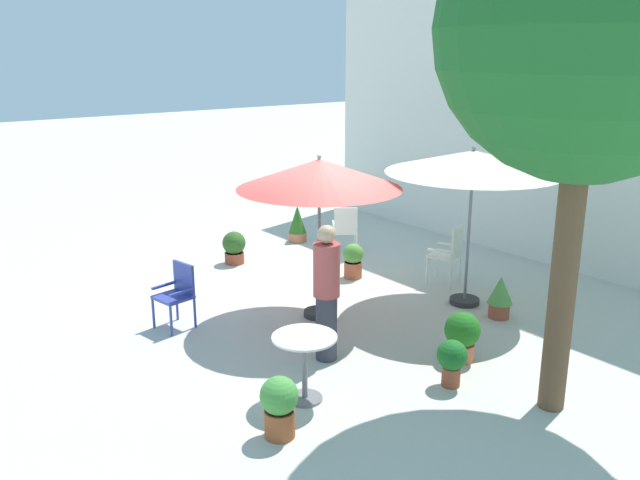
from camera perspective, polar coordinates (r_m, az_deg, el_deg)
ground_plane at (r=10.14m, az=0.83°, el=-5.26°), size 60.00×60.00×0.00m
villa_facade at (r=12.65m, az=16.78°, el=10.63°), size 9.50×0.30×5.28m
shade_tree at (r=6.85m, az=22.47°, el=16.34°), size 2.99×2.85×5.27m
patio_umbrella_0 at (r=9.76m, az=12.85°, el=6.39°), size 2.48×2.48×2.35m
patio_umbrella_1 at (r=9.05m, az=-0.07°, el=5.53°), size 2.25×2.25×2.31m
cafe_table_0 at (r=7.26m, az=-1.32°, el=-9.80°), size 0.70×0.70×0.75m
patio_chair_0 at (r=9.31m, az=-11.98°, el=-4.24°), size 0.51×0.50×0.88m
patio_chair_1 at (r=12.22m, az=2.14°, el=1.07°), size 0.66×0.65×0.93m
patio_chair_2 at (r=10.90m, az=10.92°, el=-0.91°), size 0.58×0.59×0.97m
potted_plant_0 at (r=7.77m, az=11.11°, el=-9.90°), size 0.35×0.35×0.55m
potted_plant_1 at (r=13.17m, az=-1.93°, el=1.37°), size 0.36×0.36×0.72m
potted_plant_2 at (r=11.10m, az=2.82°, el=-1.70°), size 0.34×0.34×0.58m
potted_plant_3 at (r=9.79m, az=15.02°, el=-4.58°), size 0.35×0.35×0.61m
potted_plant_4 at (r=6.72m, az=-3.47°, el=-13.73°), size 0.38×0.38×0.63m
potted_plant_5 at (r=11.92m, az=-7.29°, el=-0.57°), size 0.41×0.41×0.58m
potted_plant_6 at (r=8.38m, az=11.97°, el=-7.81°), size 0.44×0.44×0.62m
standing_person at (r=8.04m, az=0.56°, el=-4.38°), size 0.45×0.45×1.69m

